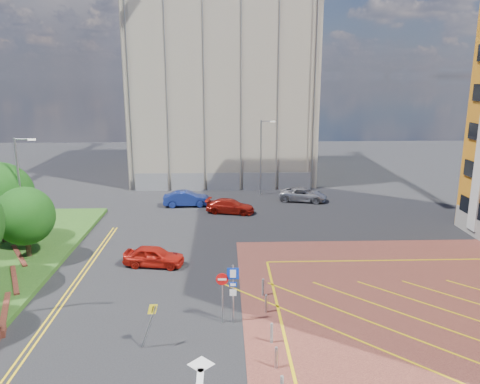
{
  "coord_description": "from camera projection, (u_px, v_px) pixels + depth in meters",
  "views": [
    {
      "loc": [
        0.1,
        -20.95,
        12.43
      ],
      "look_at": [
        0.92,
        2.89,
        6.52
      ],
      "focal_mm": 35.0,
      "sensor_mm": 36.0,
      "label": 1
    }
  ],
  "objects": [
    {
      "name": "lamp_back",
      "position": [
        262.0,
        155.0,
        49.56
      ],
      "size": [
        1.53,
        0.16,
        8.0
      ],
      "color": "#9EA0A8",
      "rests_on": "ground"
    },
    {
      "name": "ground",
      "position": [
        224.0,
        333.0,
        23.31
      ],
      "size": [
        140.0,
        140.0,
        0.0
      ],
      "primitive_type": "plane",
      "color": "black",
      "rests_on": "ground"
    },
    {
      "name": "construction_fence",
      "position": [
        232.0,
        182.0,
        52.2
      ],
      "size": [
        21.6,
        0.06,
        2.0
      ],
      "primitive_type": "cube",
      "color": "gray",
      "rests_on": "ground"
    },
    {
      "name": "lamp_left_far",
      "position": [
        21.0,
        188.0,
        33.34
      ],
      "size": [
        1.53,
        0.16,
        8.0
      ],
      "color": "#9EA0A8",
      "rests_on": "grass_bed"
    },
    {
      "name": "retaining_wall",
      "position": [
        1.0,
        313.0,
        24.8
      ],
      "size": [
        6.06,
        20.33,
        0.4
      ],
      "color": "brown",
      "rests_on": "ground"
    },
    {
      "name": "sign_cluster",
      "position": [
        229.0,
        288.0,
        23.8
      ],
      "size": [
        1.17,
        0.12,
        3.2
      ],
      "color": "#9EA0A8",
      "rests_on": "ground"
    },
    {
      "name": "construction_building",
      "position": [
        223.0,
        88.0,
        59.46
      ],
      "size": [
        21.2,
        19.2,
        22.0
      ],
      "primitive_type": "cube",
      "color": "#B8A997",
      "rests_on": "ground"
    },
    {
      "name": "car_red_back",
      "position": [
        230.0,
        206.0,
        43.62
      ],
      "size": [
        4.81,
        2.79,
        1.31
      ],
      "primitive_type": "imported",
      "rotation": [
        0.0,
        0.0,
        1.35
      ],
      "color": "#A8180E",
      "rests_on": "ground"
    },
    {
      "name": "car_blue_back",
      "position": [
        187.0,
        199.0,
        45.91
      ],
      "size": [
        4.61,
        1.8,
        1.5
      ],
      "primitive_type": "imported",
      "rotation": [
        0.0,
        0.0,
        1.62
      ],
      "color": "navy",
      "rests_on": "ground"
    },
    {
      "name": "car_silver_back",
      "position": [
        303.0,
        195.0,
        47.81
      ],
      "size": [
        5.27,
        3.37,
        1.35
      ],
      "primitive_type": "imported",
      "rotation": [
        0.0,
        0.0,
        1.32
      ],
      "color": "#ACACB3",
      "rests_on": "ground"
    },
    {
      "name": "car_red_left",
      "position": [
        154.0,
        256.0,
        31.4
      ],
      "size": [
        4.25,
        2.23,
        1.38
      ],
      "primitive_type": "imported",
      "rotation": [
        0.0,
        0.0,
        1.42
      ],
      "color": "#B1180F",
      "rests_on": "ground"
    },
    {
      "name": "bollard_row",
      "position": [
        273.0,
        342.0,
        21.66
      ],
      "size": [
        0.14,
        11.14,
        0.9
      ],
      "color": "#9EA0A8",
      "rests_on": "forecourt"
    },
    {
      "name": "tree_c",
      "position": [
        25.0,
        216.0,
        31.79
      ],
      "size": [
        4.0,
        4.0,
        4.9
      ],
      "color": "#3D2B1C",
      "rests_on": "grass_bed"
    },
    {
      "name": "warning_sign",
      "position": [
        150.0,
        320.0,
        21.69
      ],
      "size": [
        0.85,
        0.43,
        2.24
      ],
      "color": "#9EA0A8",
      "rests_on": "ground"
    }
  ]
}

